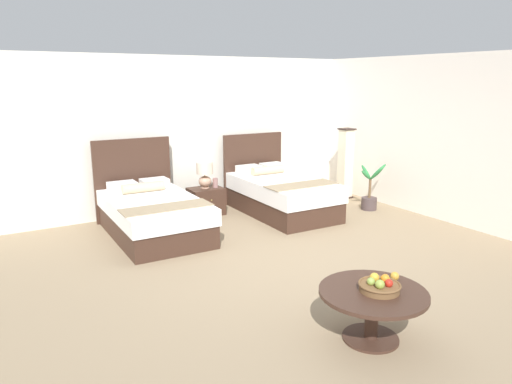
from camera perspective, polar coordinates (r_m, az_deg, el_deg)
name	(u,v)px	position (r m, az deg, el deg)	size (l,w,h in m)	color
ground_plane	(287,259)	(6.20, 3.69, -8.08)	(10.02, 9.65, 0.02)	#927C5E
wall_back	(189,134)	(8.48, -8.00, 6.96)	(10.02, 0.12, 2.65)	white
wall_side_right	(435,138)	(8.35, 20.72, 6.13)	(0.12, 5.25, 2.65)	white
bed_near_window	(152,213)	(7.19, -12.33, -2.51)	(1.28, 2.08, 1.33)	#3F281E
bed_near_corner	(280,194)	(8.16, 2.91, -0.19)	(1.23, 2.09, 1.28)	#3F281E
nightstand	(206,201)	(8.12, -6.05, -1.12)	(0.56, 0.44, 0.46)	#3F281E
table_lamp	(205,173)	(8.03, -6.19, 2.28)	(0.28, 0.28, 0.44)	tan
vase	(215,183)	(8.08, -4.91, 1.10)	(0.09, 0.09, 0.16)	gray
coffee_table	(373,302)	(4.38, 13.82, -12.76)	(0.95, 0.95, 0.47)	#3F281E
fruit_bowl	(380,286)	(4.32, 14.61, -10.83)	(0.37, 0.37, 0.14)	brown
loose_apple	(395,276)	(4.57, 16.31, -9.68)	(0.08, 0.08, 0.08)	gold
floor_lamp_corner	(345,164)	(9.30, 10.69, 3.37)	(0.26, 0.26, 1.35)	#30221D
potted_palm	(370,196)	(8.62, 13.50, -0.47)	(0.60, 0.56, 0.81)	#493B3B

